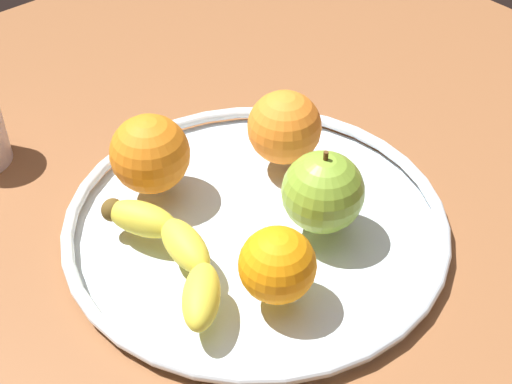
% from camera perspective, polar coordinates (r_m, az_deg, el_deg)
% --- Properties ---
extents(ground_plane, '(1.10, 1.10, 0.04)m').
position_cam_1_polar(ground_plane, '(0.72, -0.00, -4.06)').
color(ground_plane, brown).
extents(fruit_bowl, '(0.36, 0.36, 0.02)m').
position_cam_1_polar(fruit_bowl, '(0.70, -0.00, -2.38)').
color(fruit_bowl, silver).
rests_on(fruit_bowl, ground_plane).
extents(banana, '(0.18, 0.08, 0.03)m').
position_cam_1_polar(banana, '(0.64, -6.37, -4.50)').
color(banana, yellow).
rests_on(banana, fruit_bowl).
extents(apple, '(0.07, 0.07, 0.08)m').
position_cam_1_polar(apple, '(0.66, 5.15, -0.00)').
color(apple, '#81AC33').
rests_on(apple, fruit_bowl).
extents(orange_center, '(0.08, 0.08, 0.08)m').
position_cam_1_polar(orange_center, '(0.71, -8.12, 2.91)').
color(orange_center, orange).
rests_on(orange_center, fruit_bowl).
extents(orange_back_right, '(0.07, 0.07, 0.07)m').
position_cam_1_polar(orange_back_right, '(0.74, 2.19, 4.97)').
color(orange_back_right, orange).
rests_on(orange_back_right, fruit_bowl).
extents(orange_front_left, '(0.06, 0.06, 0.06)m').
position_cam_1_polar(orange_front_left, '(0.60, 1.65, -5.61)').
color(orange_front_left, orange).
rests_on(orange_front_left, fruit_bowl).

